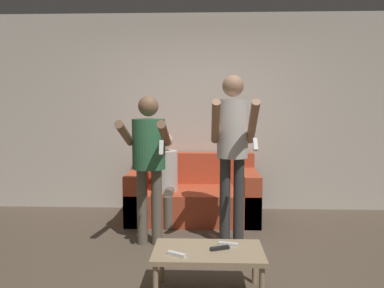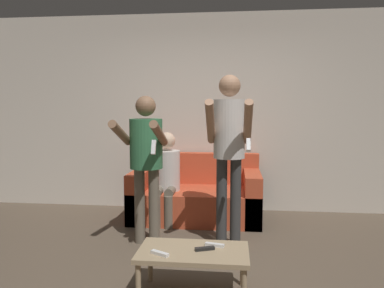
% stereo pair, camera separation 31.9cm
% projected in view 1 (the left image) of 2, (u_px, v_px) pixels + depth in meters
% --- Properties ---
extents(ground_plane, '(14.00, 14.00, 0.00)m').
position_uv_depth(ground_plane, '(199.00, 273.00, 3.24)').
color(ground_plane, brown).
extents(wall_back, '(6.40, 0.06, 2.70)m').
position_uv_depth(wall_back, '(202.00, 113.00, 5.20)').
color(wall_back, beige).
rests_on(wall_back, ground_plane).
extents(couch, '(1.62, 0.90, 0.81)m').
position_uv_depth(couch, '(193.00, 197.00, 4.84)').
color(couch, '#C64C2D').
rests_on(couch, ground_plane).
extents(person_standing_left, '(0.46, 0.72, 1.54)m').
position_uv_depth(person_standing_left, '(149.00, 153.00, 3.81)').
color(person_standing_left, '#6B6051').
rests_on(person_standing_left, ground_plane).
extents(person_standing_right, '(0.43, 0.63, 1.75)m').
position_uv_depth(person_standing_right, '(233.00, 141.00, 3.78)').
color(person_standing_right, '#383838').
rests_on(person_standing_right, ground_plane).
extents(person_seated, '(0.32, 0.54, 1.12)m').
position_uv_depth(person_seated, '(164.00, 174.00, 4.61)').
color(person_seated, '#6B6051').
rests_on(person_seated, ground_plane).
extents(coffee_table, '(0.83, 0.47, 0.35)m').
position_uv_depth(coffee_table, '(208.00, 255.00, 2.83)').
color(coffee_table, tan).
rests_on(coffee_table, ground_plane).
extents(remote_near, '(0.15, 0.10, 0.02)m').
position_uv_depth(remote_near, '(176.00, 254.00, 2.72)').
color(remote_near, white).
rests_on(remote_near, coffee_table).
extents(remote_mid, '(0.15, 0.09, 0.02)m').
position_uv_depth(remote_mid, '(220.00, 248.00, 2.83)').
color(remote_mid, black).
rests_on(remote_mid, coffee_table).
extents(remote_far, '(0.15, 0.07, 0.02)m').
position_uv_depth(remote_far, '(228.00, 244.00, 2.91)').
color(remote_far, white).
rests_on(remote_far, coffee_table).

